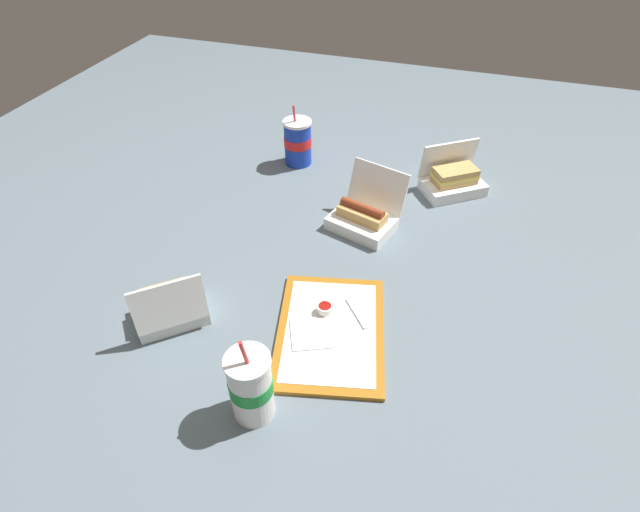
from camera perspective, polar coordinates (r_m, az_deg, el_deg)
ground_plane at (r=1.43m, az=0.68°, el=-0.53°), size 3.20×3.20×0.00m
food_tray at (r=1.24m, az=1.22°, el=-8.60°), size 0.42×0.34×0.01m
ketchup_cup at (r=1.26m, az=0.56°, el=-6.03°), size 0.04×0.04×0.02m
napkin_stack at (r=1.23m, az=-0.98°, el=-8.82°), size 0.13×0.13×0.00m
plastic_fork at (r=1.27m, az=4.21°, el=-6.52°), size 0.09×0.08×0.00m
clamshell_hotdog_front at (r=1.54m, az=5.01°, el=4.54°), size 0.23×0.23×0.17m
clamshell_sandwich_center at (r=1.30m, az=-16.78°, el=-5.65°), size 0.21×0.21×0.16m
clamshell_sandwich_right at (r=1.75m, az=14.94°, el=8.37°), size 0.22×0.24×0.16m
soda_cup_left at (r=1.84m, az=-2.56°, el=12.90°), size 0.10×0.10×0.23m
soda_cup_back at (r=1.05m, az=-7.68°, el=-14.56°), size 0.09×0.09×0.24m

